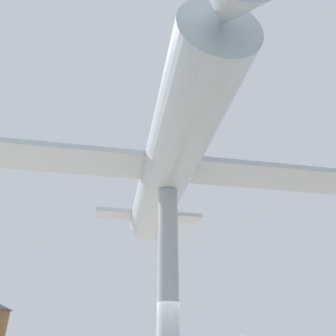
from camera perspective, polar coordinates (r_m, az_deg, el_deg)
The scene contains 2 objects.
support_pylon_central at distance 10.08m, azimuth 0.00°, elevation -19.64°, with size 0.63×0.63×5.96m.
suspended_airplane at distance 11.21m, azimuth 0.17°, elevation 0.53°, with size 15.89×13.09×3.23m.
Camera 1 is at (1.00, 9.90, 1.36)m, focal length 35.00 mm.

